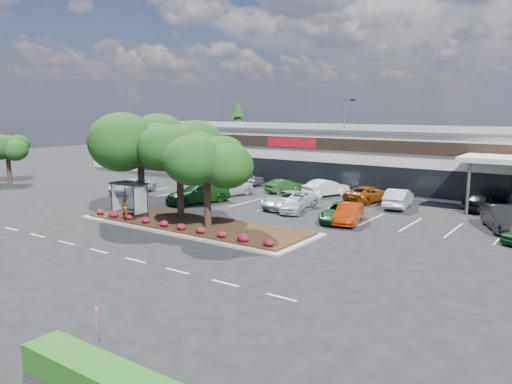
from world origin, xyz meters
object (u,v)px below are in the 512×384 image
Objects in this scene: light_pole at (344,147)px; car_0 at (132,186)px; car_1 at (198,193)px; survey_stake at (96,316)px.

car_0 is at bearing -132.26° from light_pole.
survey_stake is at bearing -31.75° from car_1.
light_pole is 18.37m from car_1.
car_0 is 9.02m from car_1.
car_0 is at bearing -156.61° from car_1.
car_1 is (-6.20, -16.97, -3.34)m from light_pole.
car_0 is (-23.58, 22.24, 0.06)m from survey_stake.
light_pole is 22.89m from car_0.
survey_stake is 32.41m from car_0.
car_0 is (-15.22, -16.75, -3.48)m from light_pole.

